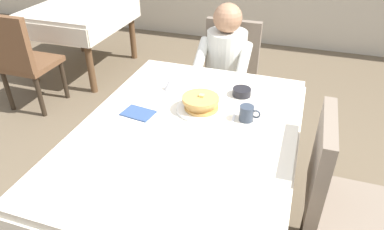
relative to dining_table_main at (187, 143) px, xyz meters
name	(u,v)px	position (x,y,z in m)	size (l,w,h in m)	color
ground_plane	(188,226)	(0.00, 0.00, -0.65)	(14.00, 14.00, 0.00)	brown
dining_table_main	(187,143)	(0.00, 0.00, 0.00)	(1.12, 1.52, 0.74)	silver
chair_diner	(228,72)	(-0.05, 1.17, -0.12)	(0.44, 0.45, 0.93)	#7A6B5B
diner_person	(225,64)	(-0.05, 1.01, 0.02)	(0.40, 0.43, 1.12)	silver
chair_right_side	(335,192)	(0.77, 0.00, -0.12)	(0.45, 0.44, 0.93)	#7A6B5B
plate_breakfast	(202,109)	(0.02, 0.20, 0.10)	(0.28, 0.28, 0.02)	white
breakfast_stack	(201,102)	(0.02, 0.20, 0.14)	(0.20, 0.20, 0.08)	tan
cup_coffee	(247,113)	(0.28, 0.18, 0.13)	(0.11, 0.08, 0.08)	#333D4C
bowl_butter	(242,92)	(0.20, 0.44, 0.11)	(0.11, 0.11, 0.04)	black
syrup_pitcher	(170,84)	(-0.24, 0.37, 0.13)	(0.08, 0.08, 0.07)	silver
fork_left_of_plate	(169,106)	(-0.17, 0.18, 0.09)	(0.18, 0.01, 0.01)	silver
knife_right_of_plate	(234,117)	(0.21, 0.18, 0.09)	(0.20, 0.01, 0.01)	silver
spoon_near_edge	(174,144)	(-0.01, -0.14, 0.09)	(0.15, 0.01, 0.01)	silver
napkin_folded	(138,113)	(-0.30, 0.05, 0.09)	(0.17, 0.12, 0.01)	#334C7F
background_table_far	(80,17)	(-1.87, 1.83, -0.03)	(0.92, 1.12, 0.74)	silver
background_chair_empty	(21,57)	(-1.87, 0.88, -0.12)	(0.44, 0.45, 0.93)	brown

